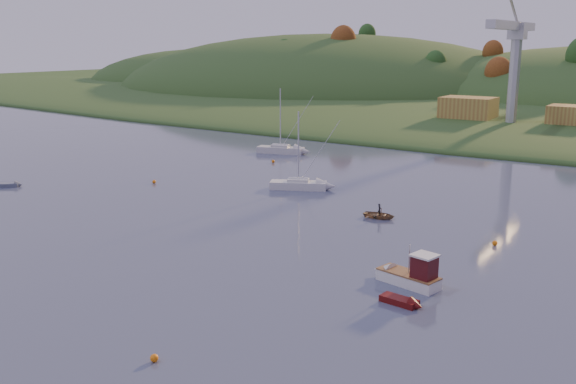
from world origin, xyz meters
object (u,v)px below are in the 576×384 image
Objects in this scene: fishing_boat at (404,273)px; red_tender at (407,303)px; sailboat_far at (280,149)px; grey_dinghy at (13,185)px; canoe at (379,215)px; sailboat_near at (298,184)px.

fishing_boat reaches higher than red_tender.
fishing_boat is 62.50m from sailboat_far.
canoe is at bearing -24.61° from grey_dinghy.
red_tender is 60.26m from grey_dinghy.
sailboat_far is 3.24× the size of red_tender.
sailboat_far is (-17.77, 21.61, 0.05)m from sailboat_near.
red_tender is (45.22, -49.23, -0.49)m from sailboat_far.
grey_dinghy reaches higher than canoe.
red_tender is at bearing -71.76° from sailboat_near.
sailboat_near reaches higher than canoe.
canoe is at bearing -56.87° from sailboat_far.
grey_dinghy is (-14.56, -41.62, -0.49)m from sailboat_far.
red_tender is (27.45, -27.63, -0.44)m from sailboat_near.
fishing_boat is at bearing 123.40° from red_tender.
fishing_boat is at bearing -69.40° from sailboat_near.
sailboat_near is 0.91× the size of sailboat_far.
red_tender is at bearing -47.20° from grey_dinghy.
fishing_boat is 19.51m from canoe.
sailboat_far is at bearing 43.32° from canoe.
fishing_boat is at bearing -153.82° from canoe.
sailboat_far reaches higher than red_tender.
red_tender is at bearing -63.30° from sailboat_far.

